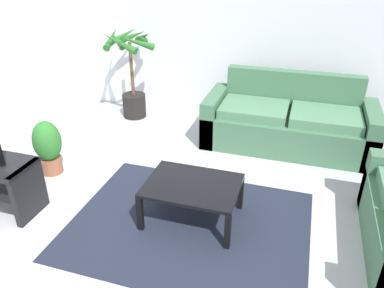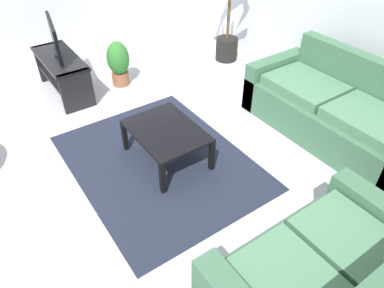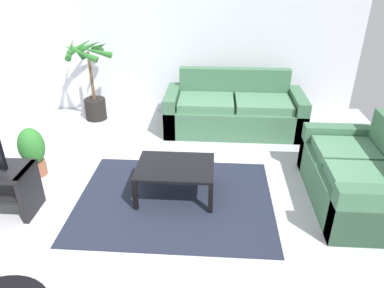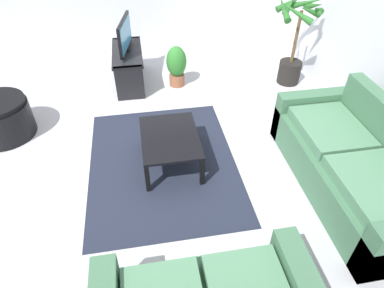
{
  "view_description": "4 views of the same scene",
  "coord_description": "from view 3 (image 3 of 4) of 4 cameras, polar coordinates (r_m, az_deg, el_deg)",
  "views": [
    {
      "loc": [
        1.12,
        -2.31,
        2.32
      ],
      "look_at": [
        0.12,
        0.88,
        0.57
      ],
      "focal_mm": 35.09,
      "sensor_mm": 36.0,
      "label": 1
    },
    {
      "loc": [
        2.86,
        -1.02,
        2.57
      ],
      "look_at": [
        0.69,
        0.47,
        0.47
      ],
      "focal_mm": 33.43,
      "sensor_mm": 36.0,
      "label": 2
    },
    {
      "loc": [
        0.67,
        -2.93,
        2.45
      ],
      "look_at": [
        0.44,
        0.52,
        0.63
      ],
      "focal_mm": 33.29,
      "sensor_mm": 36.0,
      "label": 3
    },
    {
      "loc": [
        3.2,
        0.19,
        2.72
      ],
      "look_at": [
        0.58,
        0.64,
        0.51
      ],
      "focal_mm": 31.45,
      "sensor_mm": 36.0,
      "label": 4
    }
  ],
  "objects": [
    {
      "name": "potted_palm",
      "position": [
        6.1,
        -15.81,
        9.42
      ],
      "size": [
        0.77,
        0.76,
        1.33
      ],
      "color": "black",
      "rests_on": "ground"
    },
    {
      "name": "couch_main",
      "position": [
        5.65,
        6.7,
        5.19
      ],
      "size": [
        2.11,
        0.9,
        0.9
      ],
      "color": "#3F6B4C",
      "rests_on": "ground"
    },
    {
      "name": "area_rug",
      "position": [
        4.11,
        -2.74,
        -8.84
      ],
      "size": [
        2.2,
        1.7,
        0.01
      ],
      "primitive_type": "cube",
      "color": "#1E2333",
      "rests_on": "ground"
    },
    {
      "name": "wall_back",
      "position": [
        6.07,
        -2.73,
        17.26
      ],
      "size": [
        6.0,
        0.06,
        2.7
      ],
      "primitive_type": "cube",
      "color": "silver",
      "rests_on": "ground"
    },
    {
      "name": "coffee_table",
      "position": [
        4.0,
        -2.69,
        -4.1
      ],
      "size": [
        0.86,
        0.64,
        0.39
      ],
      "color": "black",
      "rests_on": "ground"
    },
    {
      "name": "couch_loveseat",
      "position": [
        4.33,
        25.08,
        -5.01
      ],
      "size": [
        0.9,
        1.52,
        0.9
      ],
      "color": "#3F6B4C",
      "rests_on": "ground"
    },
    {
      "name": "potted_plant_small",
      "position": [
        4.8,
        -24.21,
        -0.94
      ],
      "size": [
        0.31,
        0.31,
        0.64
      ],
      "color": "brown",
      "rests_on": "ground"
    },
    {
      "name": "ground_plane",
      "position": [
        3.88,
        -7.19,
        -11.7
      ],
      "size": [
        6.6,
        6.6,
        0.0
      ],
      "primitive_type": "plane",
      "color": "#B2B2B7"
    }
  ]
}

